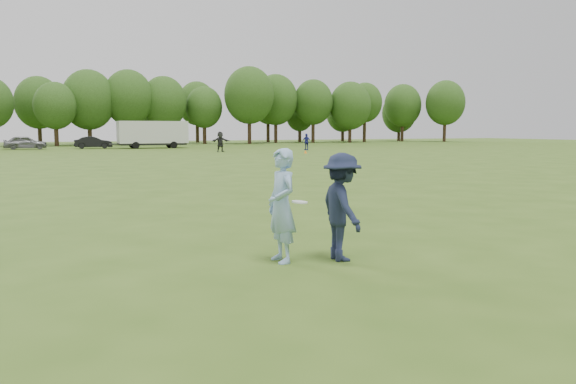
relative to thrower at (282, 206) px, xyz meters
name	(u,v)px	position (x,y,z in m)	size (l,w,h in m)	color
ground	(325,263)	(0.65, -0.37, -0.98)	(200.00, 200.00, 0.00)	#375618
thrower	(282,206)	(0.00, 0.00, 0.00)	(0.71, 0.47, 1.95)	#8DB1DA
defender	(342,207)	(1.01, -0.30, -0.04)	(1.21, 0.69, 1.87)	#1A2139
player_far_b	(306,142)	(23.05, 45.80, -0.08)	(1.05, 0.44, 1.78)	navy
player_far_d	(220,142)	(13.08, 44.83, 0.04)	(1.88, 0.60, 2.03)	#292929
car_e	(25,143)	(-4.61, 60.49, -0.21)	(1.81, 4.49, 1.53)	slate
car_f	(93,143)	(2.55, 60.17, -0.28)	(1.48, 4.26, 1.40)	black
field_cone	(306,152)	(19.42, 38.59, -0.83)	(0.28, 0.28, 0.30)	orange
disc_in_play	(300,202)	(0.25, -0.18, 0.07)	(0.28, 0.28, 0.06)	white
cargo_trailer	(153,133)	(9.15, 58.77, 0.80)	(9.00, 2.75, 3.20)	silver
treeline	(87,101)	(3.46, 76.53, 5.28)	(130.35, 18.39, 11.74)	#332114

